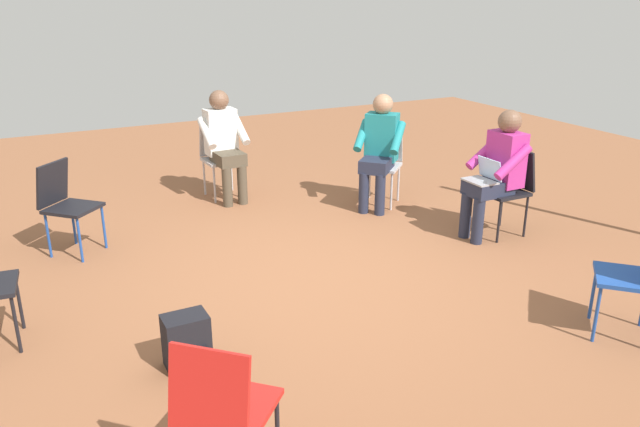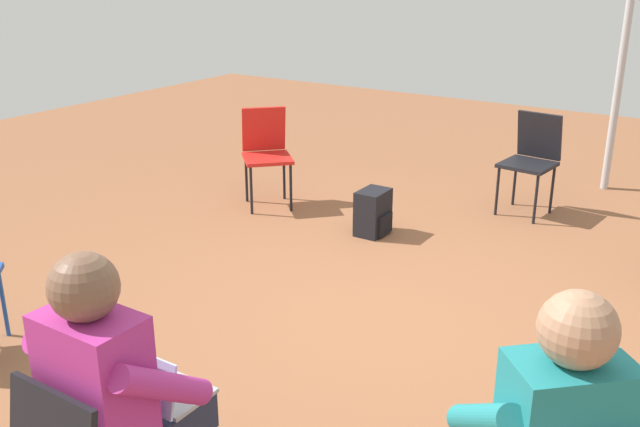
{
  "view_description": "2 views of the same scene",
  "coord_description": "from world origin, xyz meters",
  "px_view_note": "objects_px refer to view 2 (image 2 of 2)",
  "views": [
    {
      "loc": [
        -4.23,
        2.1,
        2.29
      ],
      "look_at": [
        -0.36,
        0.12,
        0.72
      ],
      "focal_mm": 35.0,
      "sensor_mm": 36.0,
      "label": 1
    },
    {
      "loc": [
        1.77,
        -3.35,
        2.08
      ],
      "look_at": [
        -0.22,
        -0.3,
        0.76
      ],
      "focal_mm": 40.0,
      "sensor_mm": 36.0,
      "label": 2
    }
  ],
  "objects_px": {
    "person_with_laptop": "(122,394)",
    "backpack_near_laptop_user": "(373,215)",
    "chair_northwest": "(266,149)",
    "chair_north": "(532,156)"
  },
  "relations": [
    {
      "from": "chair_northwest",
      "to": "backpack_near_laptop_user",
      "type": "relative_size",
      "value": 2.36
    },
    {
      "from": "chair_northwest",
      "to": "person_with_laptop",
      "type": "bearing_deg",
      "value": 74.67
    },
    {
      "from": "person_with_laptop",
      "to": "chair_northwest",
      "type": "bearing_deg",
      "value": 120.52
    },
    {
      "from": "chair_north",
      "to": "backpack_near_laptop_user",
      "type": "distance_m",
      "value": 1.5
    },
    {
      "from": "chair_northwest",
      "to": "backpack_near_laptop_user",
      "type": "xyz_separation_m",
      "value": [
        1.14,
        -0.13,
        -0.34
      ]
    },
    {
      "from": "backpack_near_laptop_user",
      "to": "chair_northwest",
      "type": "bearing_deg",
      "value": 173.56
    },
    {
      "from": "person_with_laptop",
      "to": "backpack_near_laptop_user",
      "type": "xyz_separation_m",
      "value": [
        -0.86,
        3.29,
        -0.53
      ]
    },
    {
      "from": "chair_northwest",
      "to": "person_with_laptop",
      "type": "xyz_separation_m",
      "value": [
        2.01,
        -3.42,
        0.2
      ]
    },
    {
      "from": "chair_northwest",
      "to": "chair_north",
      "type": "height_order",
      "value": "same"
    },
    {
      "from": "person_with_laptop",
      "to": "backpack_near_laptop_user",
      "type": "height_order",
      "value": "person_with_laptop"
    }
  ]
}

